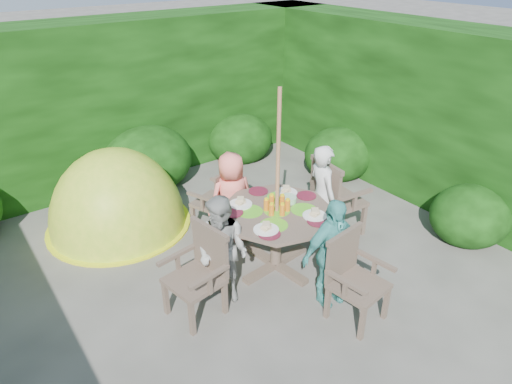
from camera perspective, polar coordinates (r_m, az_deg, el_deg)
ground at (r=4.98m, az=-2.96°, el=-15.03°), size 60.00×60.00×0.00m
hedge_enclosure at (r=5.28m, az=-11.33°, el=3.44°), size 9.00×9.00×2.50m
patio_table at (r=5.24m, az=2.61°, el=-3.47°), size 1.49×1.49×0.94m
parasol_pole at (r=5.03m, az=2.69°, el=0.78°), size 0.05×0.05×2.20m
garden_chair_right at (r=6.03m, az=9.78°, el=-0.57°), size 0.61×0.67×1.03m
garden_chair_left at (r=4.75m, az=-7.04°, el=-9.82°), size 0.58×0.63×0.93m
garden_chair_back at (r=6.06m, az=-4.70°, el=-0.88°), size 0.67×0.63×0.89m
garden_chair_front at (r=4.77m, az=12.03°, el=-10.29°), size 0.61×0.56×0.91m
child_right at (r=5.76m, az=8.24°, el=-0.49°), size 0.42×0.55×1.35m
child_left at (r=4.82m, az=-4.23°, el=-7.32°), size 0.68×0.74×1.23m
child_back at (r=5.78m, az=-3.04°, el=-0.81°), size 0.66×0.48×1.23m
child_front at (r=4.83m, az=9.35°, el=-7.53°), size 0.74×0.34×1.24m
dome_tent at (r=6.65m, az=-16.59°, el=-4.02°), size 1.95×1.95×2.23m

